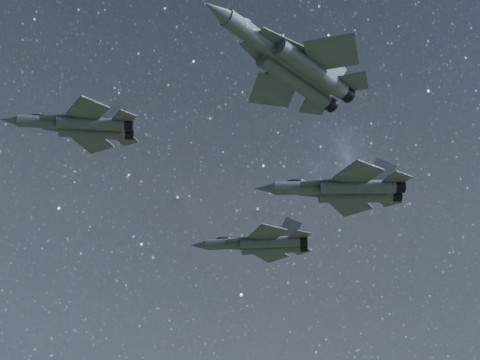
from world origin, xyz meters
name	(u,v)px	position (x,y,z in m)	size (l,w,h in m)	color
jet_lead	(81,126)	(-20.72, 3.31, 155.33)	(15.21, 10.37, 3.82)	#384147
jet_left	(261,244)	(7.28, 21.79, 154.11)	(17.25, 11.29, 4.45)	#384147
jet_right	(293,65)	(-2.37, -12.69, 155.99)	(19.48, 12.75, 5.02)	#384147
jet_slot	(344,189)	(12.33, 5.55, 154.96)	(19.43, 12.95, 4.93)	#384147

